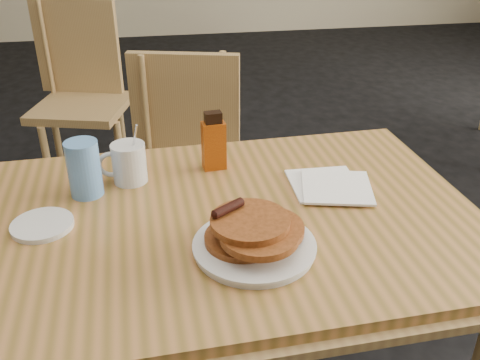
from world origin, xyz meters
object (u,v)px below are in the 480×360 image
main_table (223,230)px  coffee_mug (128,162)px  syrup_bottle (214,143)px  blue_tumbler (84,169)px  chair_wall_extra (80,81)px  chair_main_far (189,157)px  pancake_plate (254,238)px

main_table → coffee_mug: size_ratio=7.76×
syrup_bottle → main_table: bearing=-98.5°
coffee_mug → syrup_bottle: coffee_mug is taller
blue_tumbler → chair_wall_extra: bearing=96.5°
chair_main_far → coffee_mug: size_ratio=5.59×
chair_main_far → coffee_mug: coffee_mug is taller
chair_wall_extra → main_table: bearing=-57.8°
pancake_plate → coffee_mug: (-0.25, 0.35, 0.02)m
chair_main_far → syrup_bottle: bearing=-71.9°
pancake_plate → syrup_bottle: size_ratio=1.61×
coffee_mug → pancake_plate: bearing=-65.8°
main_table → coffee_mug: (-0.21, 0.20, 0.10)m
chair_main_far → coffee_mug: 0.64m
blue_tumbler → syrup_bottle: bearing=14.7°
main_table → blue_tumbler: (-0.31, 0.15, 0.11)m
main_table → blue_tumbler: 0.37m
main_table → chair_wall_extra: bearing=106.2°
main_table → chair_main_far: bearing=91.4°
pancake_plate → chair_wall_extra: bearing=106.2°
syrup_bottle → coffee_mug: bearing=-176.6°
coffee_mug → chair_wall_extra: bearing=88.8°
main_table → syrup_bottle: bearing=87.2°
main_table → chair_wall_extra: 1.74m
chair_wall_extra → blue_tumbler: bearing=-67.6°
coffee_mug → blue_tumbler: (-0.10, -0.05, 0.02)m
chair_wall_extra → syrup_bottle: 1.53m
syrup_bottle → chair_wall_extra: bearing=103.4°
main_table → chair_main_far: 0.78m
main_table → syrup_bottle: (0.01, 0.24, 0.12)m
coffee_mug → syrup_bottle: size_ratio=1.01×
main_table → syrup_bottle: syrup_bottle is taller
coffee_mug → blue_tumbler: bearing=-165.9°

